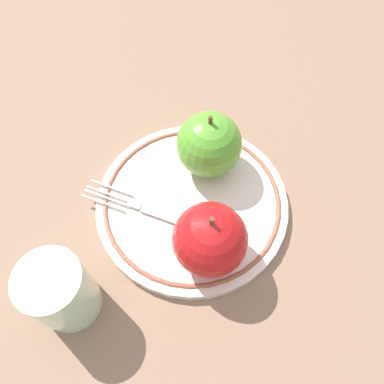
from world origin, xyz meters
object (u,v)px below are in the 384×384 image
Objects in this scene: apple_red_whole at (210,239)px; apple_second_whole at (209,145)px; drinking_glass at (61,292)px; fork at (151,210)px; plate at (192,203)px.

apple_red_whole is 1.00× the size of apple_second_whole.
apple_second_whole is at bearing -28.21° from drinking_glass.
apple_second_whole is at bearing -114.30° from fork.
apple_red_whole is 1.00× the size of drinking_glass.
fork is at bearing 64.82° from apple_red_whole.
plate is at bearing 172.02° from apple_second_whole.
apple_second_whole reaches higher than plate.
apple_red_whole and apple_second_whole have the same top height.
apple_second_whole is 0.24m from drinking_glass.
plate is 0.08m from apple_second_whole.
apple_second_whole is 1.00× the size of drinking_glass.
apple_second_whole reaches higher than fork.
drinking_glass reaches higher than fork.
apple_second_whole is (0.13, 0.03, 0.00)m from apple_red_whole.
plate is 2.63× the size of drinking_glass.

